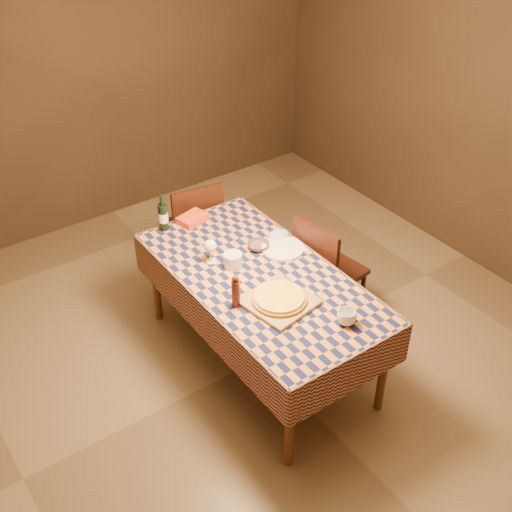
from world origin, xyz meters
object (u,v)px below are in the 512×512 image
bowl (258,246)px  white_plate (283,248)px  dining_table (260,285)px  cutting_board (279,302)px  chair_far (194,226)px  wine_bottle (163,216)px  chair_right (324,268)px  pizza (279,298)px

bowl → white_plate: 0.17m
bowl → dining_table: bearing=-122.8°
dining_table → bowl: (0.17, 0.26, 0.10)m
cutting_board → chair_far: chair_far is taller
bowl → wine_bottle: size_ratio=0.53×
dining_table → wine_bottle: size_ratio=6.45×
white_plate → chair_right: chair_right is taller
chair_far → chair_right: same height
pizza → white_plate: 0.59m
bowl → chair_far: size_ratio=0.16×
dining_table → white_plate: bearing=27.0°
pizza → chair_right: 0.84m
dining_table → pizza: size_ratio=4.02×
white_plate → chair_right: bearing=-14.8°
cutting_board → white_plate: bearing=50.7°
wine_bottle → chair_far: (0.38, 0.24, -0.35)m
dining_table → chair_far: chair_far is taller
dining_table → cutting_board: size_ratio=4.71×
cutting_board → white_plate: 0.58m
chair_far → bowl: bearing=-87.7°
white_plate → chair_far: 1.00m
chair_far → cutting_board: bearing=-98.2°
pizza → wine_bottle: size_ratio=1.61×
cutting_board → wine_bottle: size_ratio=1.37×
dining_table → white_plate: (0.30, 0.15, 0.08)m
bowl → wine_bottle: bearing=124.6°
cutting_board → chair_right: 0.83m
chair_right → pizza: bearing=-152.3°
chair_far → white_plate: bearing=-80.0°
dining_table → pizza: pizza is taller
white_plate → wine_bottle: bearing=127.7°
dining_table → white_plate: size_ratio=6.21×
wine_bottle → chair_far: 0.57m
bowl → chair_right: 0.57m
chair_right → dining_table: bearing=-173.9°
pizza → white_plate: size_ratio=1.55×
pizza → white_plate: bearing=50.7°
cutting_board → white_plate: cutting_board is taller
wine_bottle → chair_right: 1.23m
bowl → white_plate: size_ratio=0.51×
dining_table → chair_right: bearing=6.1°
cutting_board → pizza: size_ratio=0.85×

